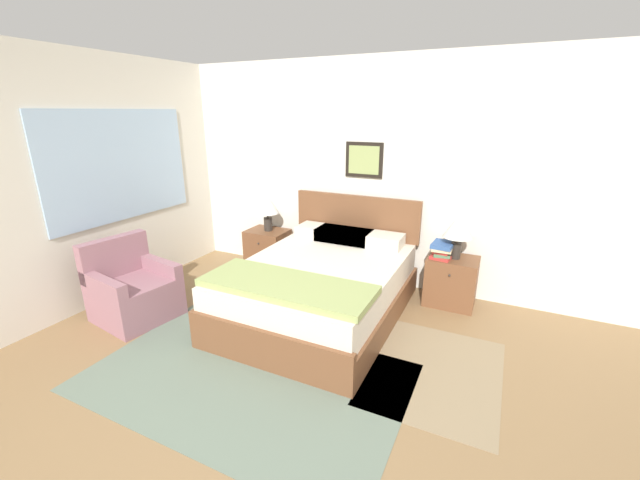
{
  "coord_description": "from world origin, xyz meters",
  "views": [
    {
      "loc": [
        1.44,
        -1.45,
        2.01
      ],
      "look_at": [
        -0.03,
        1.6,
        0.9
      ],
      "focal_mm": 22.0,
      "sensor_mm": 36.0,
      "label": 1
    }
  ],
  "objects_px": {
    "armchair": "(133,291)",
    "table_lamp_near_window": "(267,206)",
    "table_lamp_by_door": "(458,228)",
    "bed": "(321,285)",
    "nightstand_near_window": "(268,250)",
    "nightstand_by_door": "(451,281)"
  },
  "relations": [
    {
      "from": "table_lamp_near_window",
      "to": "table_lamp_by_door",
      "type": "xyz_separation_m",
      "value": [
        2.33,
        0.0,
        0.0
      ]
    },
    {
      "from": "bed",
      "to": "armchair",
      "type": "height_order",
      "value": "bed"
    },
    {
      "from": "table_lamp_near_window",
      "to": "table_lamp_by_door",
      "type": "height_order",
      "value": "same"
    },
    {
      "from": "bed",
      "to": "nightstand_by_door",
      "type": "relative_size",
      "value": 3.89
    },
    {
      "from": "armchair",
      "to": "nightstand_near_window",
      "type": "xyz_separation_m",
      "value": [
        0.53,
        1.69,
        -0.01
      ]
    },
    {
      "from": "bed",
      "to": "nightstand_by_door",
      "type": "bearing_deg",
      "value": 34.49
    },
    {
      "from": "table_lamp_by_door",
      "to": "armchair",
      "type": "bearing_deg",
      "value": -149.57
    },
    {
      "from": "nightstand_near_window",
      "to": "table_lamp_by_door",
      "type": "bearing_deg",
      "value": 0.11
    },
    {
      "from": "nightstand_by_door",
      "to": "table_lamp_near_window",
      "type": "relative_size",
      "value": 1.11
    },
    {
      "from": "table_lamp_near_window",
      "to": "table_lamp_by_door",
      "type": "distance_m",
      "value": 2.33
    },
    {
      "from": "nightstand_by_door",
      "to": "table_lamp_by_door",
      "type": "relative_size",
      "value": 1.11
    },
    {
      "from": "bed",
      "to": "nightstand_near_window",
      "type": "bearing_deg",
      "value": 145.45
    },
    {
      "from": "armchair",
      "to": "nightstand_near_window",
      "type": "height_order",
      "value": "armchair"
    },
    {
      "from": "armchair",
      "to": "table_lamp_near_window",
      "type": "relative_size",
      "value": 1.68
    },
    {
      "from": "table_lamp_near_window",
      "to": "table_lamp_by_door",
      "type": "relative_size",
      "value": 1.0
    },
    {
      "from": "table_lamp_near_window",
      "to": "table_lamp_by_door",
      "type": "bearing_deg",
      "value": 0.0
    },
    {
      "from": "nightstand_near_window",
      "to": "nightstand_by_door",
      "type": "relative_size",
      "value": 1.0
    },
    {
      "from": "bed",
      "to": "nightstand_by_door",
      "type": "distance_m",
      "value": 1.42
    },
    {
      "from": "nightstand_near_window",
      "to": "table_lamp_near_window",
      "type": "bearing_deg",
      "value": 14.05
    },
    {
      "from": "nightstand_near_window",
      "to": "nightstand_by_door",
      "type": "bearing_deg",
      "value": 0.0
    },
    {
      "from": "bed",
      "to": "armchair",
      "type": "xyz_separation_m",
      "value": [
        -1.7,
        -0.88,
        -0.04
      ]
    },
    {
      "from": "armchair",
      "to": "bed",
      "type": "bearing_deg",
      "value": 126.28
    }
  ]
}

